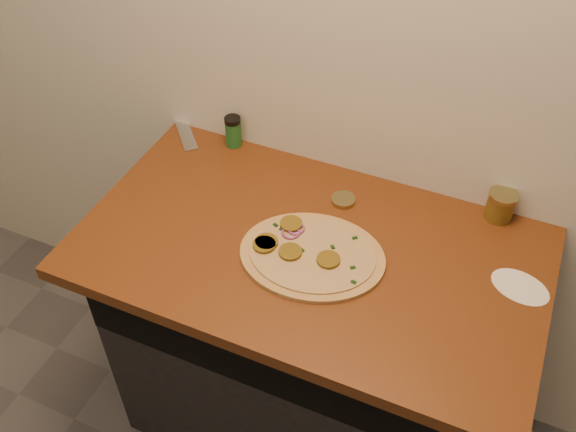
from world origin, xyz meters
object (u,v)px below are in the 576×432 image
at_px(pizza, 310,254).
at_px(chefs_knife, 179,116).
at_px(salsa_jar, 501,205).
at_px(spice_shaker, 233,131).

height_order(pizza, chefs_knife, pizza).
bearing_deg(chefs_knife, salsa_jar, -3.20).
distance_m(pizza, salsa_jar, 0.53).
distance_m(salsa_jar, spice_shaker, 0.80).
xyz_separation_m(pizza, salsa_jar, (0.41, 0.34, 0.03)).
xyz_separation_m(pizza, spice_shaker, (-0.39, 0.34, 0.04)).
relative_size(chefs_knife, salsa_jar, 3.01).
bearing_deg(pizza, spice_shaker, 139.10).
height_order(pizza, spice_shaker, spice_shaker).
distance_m(chefs_knife, salsa_jar, 1.03).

